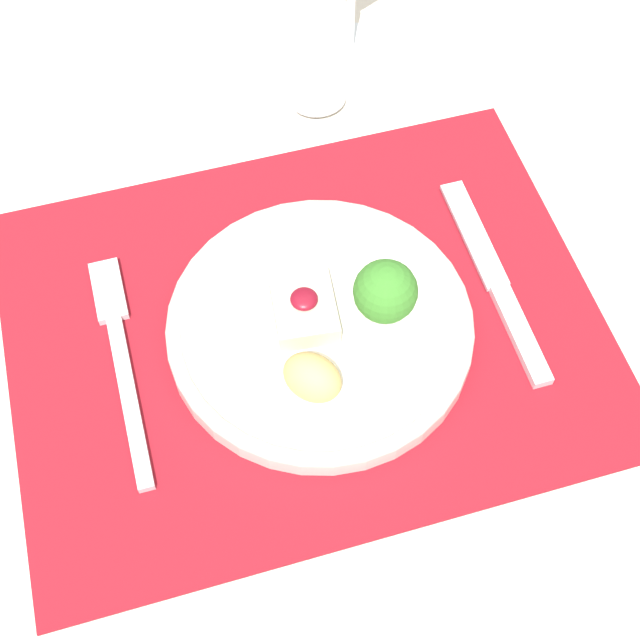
# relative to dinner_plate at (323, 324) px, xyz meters

# --- Properties ---
(ground_plane) EXTENTS (8.00, 8.00, 0.00)m
(ground_plane) POSITION_rel_dinner_plate_xyz_m (-0.01, 0.01, -0.76)
(ground_plane) COLOR #4C4742
(dining_table) EXTENTS (1.22, 1.25, 0.74)m
(dining_table) POSITION_rel_dinner_plate_xyz_m (-0.01, 0.01, -0.10)
(dining_table) COLOR beige
(dining_table) RESTS_ON ground_plane
(placemat) EXTENTS (0.47, 0.36, 0.00)m
(placemat) POSITION_rel_dinner_plate_xyz_m (-0.01, 0.01, -0.02)
(placemat) COLOR maroon
(placemat) RESTS_ON dining_table
(dinner_plate) EXTENTS (0.24, 0.24, 0.08)m
(dinner_plate) POSITION_rel_dinner_plate_xyz_m (0.00, 0.00, 0.00)
(dinner_plate) COLOR silver
(dinner_plate) RESTS_ON placemat
(fork) EXTENTS (0.02, 0.20, 0.01)m
(fork) POSITION_rel_dinner_plate_xyz_m (-0.16, 0.03, -0.01)
(fork) COLOR silver
(fork) RESTS_ON placemat
(knife) EXTENTS (0.02, 0.20, 0.01)m
(knife) POSITION_rel_dinner_plate_xyz_m (0.15, -0.00, -0.01)
(knife) COLOR silver
(knife) RESTS_ON placemat
(spoon) EXTENTS (0.19, 0.04, 0.02)m
(spoon) POSITION_rel_dinner_plate_xyz_m (0.04, 0.24, -0.01)
(spoon) COLOR silver
(spoon) RESTS_ON dining_table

